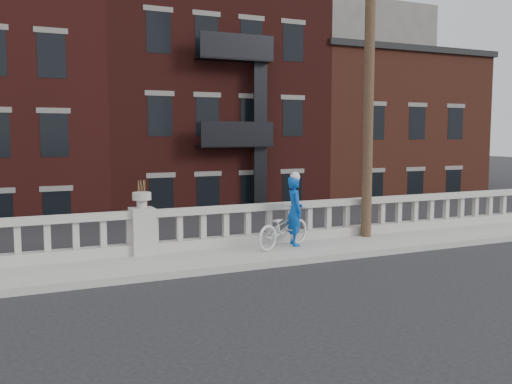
# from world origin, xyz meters

# --- Properties ---
(ground) EXTENTS (120.00, 120.00, 0.00)m
(ground) POSITION_xyz_m (0.00, 0.00, 0.00)
(ground) COLOR black
(ground) RESTS_ON ground
(sidewalk) EXTENTS (32.00, 2.20, 0.15)m
(sidewalk) POSITION_xyz_m (0.00, 3.00, 0.07)
(sidewalk) COLOR gray
(sidewalk) RESTS_ON ground
(balustrade) EXTENTS (28.00, 0.34, 1.03)m
(balustrade) POSITION_xyz_m (0.00, 3.95, 0.64)
(balustrade) COLOR gray
(balustrade) RESTS_ON sidewalk
(planter_pedestal) EXTENTS (0.55, 0.55, 1.76)m
(planter_pedestal) POSITION_xyz_m (0.00, 3.95, 0.83)
(planter_pedestal) COLOR gray
(planter_pedestal) RESTS_ON sidewalk
(lower_level) EXTENTS (80.00, 44.00, 20.80)m
(lower_level) POSITION_xyz_m (0.56, 23.04, 2.63)
(lower_level) COLOR #605E59
(lower_level) RESTS_ON ground
(utility_pole) EXTENTS (1.60, 0.28, 10.00)m
(utility_pole) POSITION_xyz_m (6.20, 3.60, 5.24)
(utility_pole) COLOR #422D1E
(utility_pole) RESTS_ON sidewalk
(bicycle) EXTENTS (2.02, 1.39, 1.01)m
(bicycle) POSITION_xyz_m (3.39, 3.21, 0.65)
(bicycle) COLOR silver
(bicycle) RESTS_ON sidewalk
(cyclist) EXTENTS (0.56, 0.73, 1.78)m
(cyclist) POSITION_xyz_m (3.78, 3.34, 1.04)
(cyclist) COLOR #0B46AA
(cyclist) RESTS_ON sidewalk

